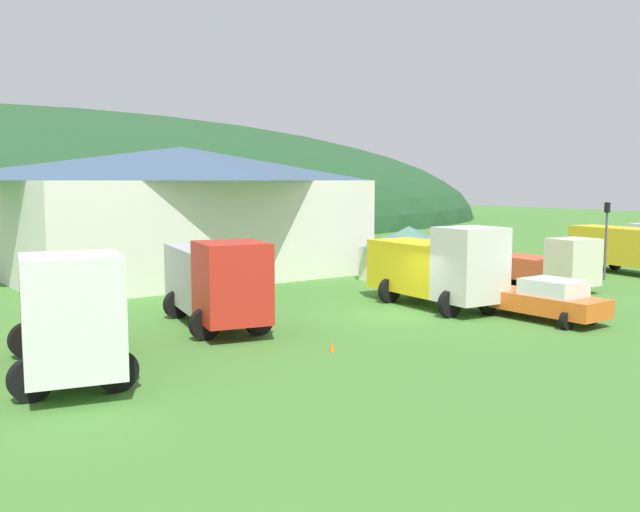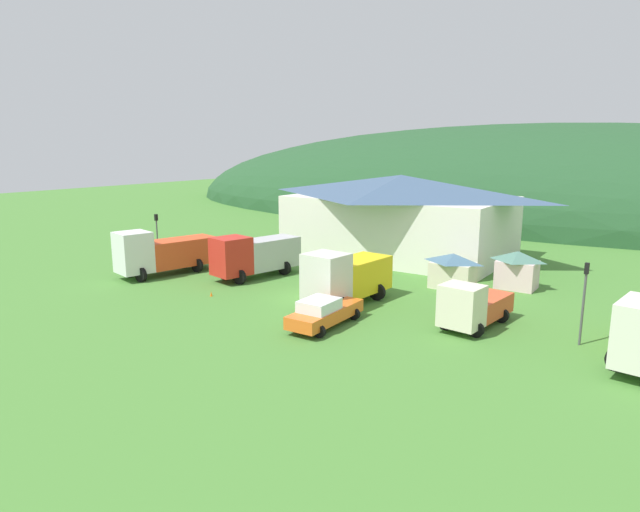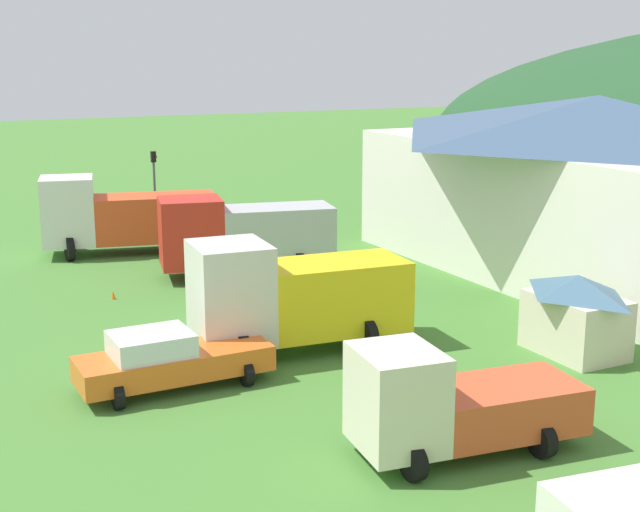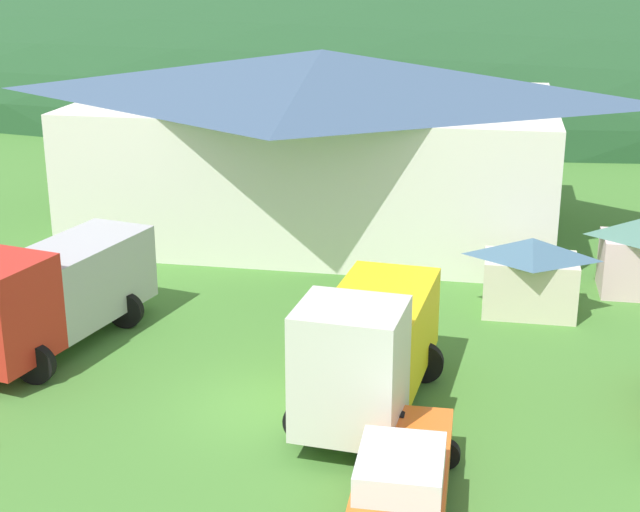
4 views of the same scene
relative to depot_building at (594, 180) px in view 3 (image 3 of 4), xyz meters
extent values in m
plane|color=#477F33|center=(1.38, -16.36, -3.77)|extent=(200.00, 200.00, 0.00)
cube|color=white|center=(0.00, 0.00, -1.06)|extent=(18.46, 11.99, 5.42)
pyramid|color=#3D5675|center=(0.00, 0.00, 2.60)|extent=(19.94, 12.95, 1.90)
cube|color=beige|center=(8.30, -8.44, -2.85)|extent=(2.90, 2.01, 1.85)
pyramid|color=#42667F|center=(8.30, -8.44, -1.60)|extent=(3.13, 2.17, 0.65)
cube|color=white|center=(-12.32, -19.49, -1.69)|extent=(2.82, 2.77, 3.05)
cube|color=black|center=(-12.34, -19.60, -1.02)|extent=(1.65, 2.08, 0.98)
cube|color=#E04C23|center=(-11.44, -15.71, -2.17)|extent=(3.52, 5.84, 2.09)
cylinder|color=black|center=(-11.31, -19.72, -3.22)|extent=(1.10, 0.30, 1.10)
cylinder|color=black|center=(-13.32, -19.25, -3.22)|extent=(1.10, 0.30, 1.10)
cylinder|color=black|center=(-10.26, -15.15, -3.22)|extent=(1.10, 0.30, 1.10)
cylinder|color=black|center=(-12.26, -14.68, -3.22)|extent=(1.10, 0.30, 1.10)
cube|color=red|center=(-5.78, -15.91, -1.83)|extent=(2.72, 2.89, 2.77)
cube|color=black|center=(-5.81, -16.03, -1.22)|extent=(1.60, 2.19, 0.89)
cube|color=#B2B2B7|center=(-5.03, -12.46, -2.07)|extent=(3.17, 4.97, 2.30)
cylinder|color=black|center=(-4.84, -16.12, -3.22)|extent=(1.10, 0.30, 1.10)
cylinder|color=black|center=(-6.73, -15.70, -3.22)|extent=(1.10, 0.30, 1.10)
cylinder|color=black|center=(-3.93, -12.00, -3.22)|extent=(1.10, 0.30, 1.10)
cylinder|color=black|center=(-5.83, -11.58, -3.22)|extent=(1.10, 0.30, 1.10)
cube|color=silver|center=(3.97, -17.99, -1.71)|extent=(2.58, 2.39, 3.01)
cube|color=black|center=(3.96, -18.10, -1.05)|extent=(1.43, 1.85, 0.96)
cube|color=yellow|center=(4.28, -14.69, -2.13)|extent=(2.78, 4.66, 2.19)
cylinder|color=black|center=(5.01, -18.09, -3.22)|extent=(1.10, 0.30, 1.10)
cylinder|color=black|center=(2.93, -17.90, -3.22)|extent=(1.10, 0.30, 1.10)
cylinder|color=black|center=(5.38, -14.12, -3.22)|extent=(1.10, 0.30, 1.10)
cylinder|color=black|center=(3.30, -13.92, -3.22)|extent=(1.10, 0.30, 1.10)
cube|color=beige|center=(12.12, -17.22, -2.24)|extent=(2.29, 2.01, 2.26)
cube|color=black|center=(12.11, -17.31, -1.74)|extent=(1.29, 1.54, 0.72)
cube|color=#DB512D|center=(12.44, -14.54, -2.81)|extent=(2.51, 3.86, 1.11)
cylinder|color=black|center=(13.01, -17.33, -3.37)|extent=(0.80, 0.30, 0.80)
cylinder|color=black|center=(11.23, -17.11, -3.37)|extent=(0.80, 0.30, 0.80)
cylinder|color=black|center=(13.40, -14.11, -3.37)|extent=(0.80, 0.30, 0.80)
cylinder|color=black|center=(11.62, -13.89, -3.37)|extent=(0.80, 0.30, 0.80)
cube|color=orange|center=(5.44, -20.24, -3.08)|extent=(1.89, 5.33, 0.70)
cube|color=silver|center=(5.44, -20.88, -2.42)|extent=(1.72, 2.14, 0.62)
cylinder|color=black|center=(6.25, -22.04, -3.43)|extent=(0.68, 0.24, 0.68)
cylinder|color=black|center=(4.65, -22.05, -3.43)|extent=(0.68, 0.24, 0.68)
cylinder|color=black|center=(6.22, -18.43, -3.43)|extent=(0.68, 0.24, 0.68)
cylinder|color=black|center=(4.62, -18.44, -3.43)|extent=(0.68, 0.24, 0.68)
cylinder|color=#4C4C51|center=(-15.80, -14.43, -1.96)|extent=(0.12, 0.12, 3.62)
cube|color=black|center=(-15.80, -14.43, 0.12)|extent=(0.20, 0.24, 0.55)
sphere|color=red|center=(-15.80, -14.30, 0.12)|extent=(0.14, 0.14, 0.14)
cone|color=orange|center=(-4.21, -19.56, -3.77)|extent=(0.36, 0.36, 0.65)
camera|label=1|loc=(-17.66, -37.14, 1.67)|focal=39.74mm
camera|label=2|loc=(21.48, -44.24, 6.10)|focal=30.39mm
camera|label=3|loc=(27.70, -27.05, 5.26)|focal=49.46mm
camera|label=4|loc=(6.82, -36.97, 7.34)|focal=52.07mm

